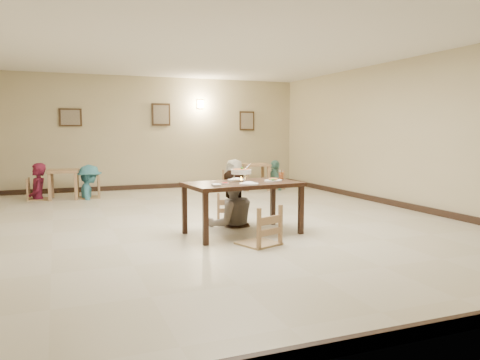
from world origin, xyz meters
name	(u,v)px	position (x,y,z in m)	size (l,w,h in m)	color
floor	(217,221)	(0.00, 0.00, 0.00)	(10.00, 10.00, 0.00)	beige
ceiling	(216,45)	(0.00, 0.00, 3.00)	(10.00, 10.00, 0.00)	silver
wall_back	(157,133)	(0.00, 5.00, 1.50)	(10.00, 10.00, 0.00)	#BDB08B
wall_front	(438,139)	(0.00, -5.00, 1.50)	(10.00, 10.00, 0.00)	#BDB08B
wall_right	(404,134)	(4.00, 0.00, 1.50)	(10.00, 10.00, 0.00)	#BDB08B
baseboard_back	(159,186)	(0.00, 4.97, 0.06)	(8.00, 0.06, 0.12)	black
baseboard_front	(426,330)	(0.00, -4.97, 0.06)	(8.00, 0.06, 0.12)	black
baseboard_right	(400,204)	(3.97, 0.00, 0.06)	(0.06, 10.00, 0.12)	black
picture_a	(70,117)	(-2.20, 4.96, 1.90)	(0.55, 0.04, 0.45)	#312113
picture_b	(161,115)	(0.10, 4.96, 2.00)	(0.50, 0.04, 0.60)	#312113
picture_c	(247,121)	(2.60, 4.96, 1.85)	(0.45, 0.04, 0.55)	#312113
wall_sconce	(200,104)	(1.20, 4.96, 2.30)	(0.16, 0.05, 0.22)	#FFD88C
main_table	(243,188)	(0.04, -1.11, 0.71)	(1.77, 1.10, 0.79)	#311C12
chair_far	(230,196)	(0.13, -0.32, 0.47)	(0.44, 0.44, 0.93)	#A28459
chair_near	(259,207)	(-0.01, -1.82, 0.52)	(0.49, 0.49, 1.04)	#A28459
main_diner	(231,170)	(0.11, -0.43, 0.92)	(0.89, 0.70, 1.84)	gray
curry_warmer	(241,172)	(0.02, -1.09, 0.95)	(0.34, 0.30, 0.27)	silver
rice_plate_far	(236,180)	(0.04, -0.84, 0.80)	(0.28, 0.28, 0.06)	white
rice_plate_near	(249,184)	(0.01, -1.43, 0.80)	(0.28, 0.28, 0.06)	white
fried_plate	(273,180)	(0.52, -1.18, 0.81)	(0.28, 0.28, 0.06)	white
chili_dish	(225,183)	(-0.29, -1.24, 0.80)	(0.11, 0.11, 0.02)	white
napkin_cutlery	(217,185)	(-0.48, -1.41, 0.80)	(0.15, 0.23, 0.03)	white
drink_glass	(281,175)	(0.76, -0.96, 0.86)	(0.08, 0.08, 0.15)	white
bg_table_left	(63,175)	(-2.43, 3.81, 0.54)	(0.74, 0.74, 0.68)	#9E7855
bg_table_right	(255,169)	(2.35, 3.77, 0.56)	(0.79, 0.79, 0.69)	#9E7855
bg_chair_ll	(37,179)	(-2.99, 3.89, 0.47)	(0.44, 0.44, 0.93)	#A28459
bg_chair_lr	(89,177)	(-1.87, 3.75, 0.49)	(0.46, 0.46, 0.97)	#A28459
bg_chair_rl	(234,171)	(1.77, 3.79, 0.51)	(0.48, 0.48, 1.02)	#A28459
bg_chair_rr	(275,171)	(2.94, 3.77, 0.47)	(0.45, 0.45, 0.95)	#A28459
bg_diner_a	(37,163)	(-2.99, 3.89, 0.84)	(0.61, 0.40, 1.68)	maroon
bg_diner_b	(89,165)	(-1.87, 3.75, 0.78)	(1.01, 0.58, 1.56)	teal
bg_diner_c	(234,159)	(1.77, 3.79, 0.82)	(0.81, 0.52, 1.65)	silver
bg_diner_d	(275,160)	(2.94, 3.77, 0.77)	(0.91, 0.38, 1.55)	#599A8B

